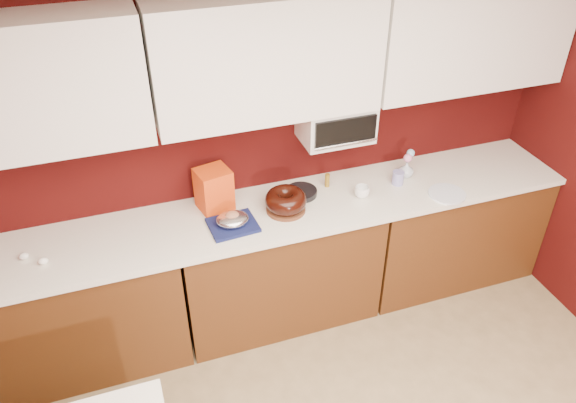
# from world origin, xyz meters

# --- Properties ---
(ceiling) EXTENTS (4.00, 4.50, 0.02)m
(ceiling) POSITION_xyz_m (0.00, 0.00, 2.50)
(ceiling) COLOR white
(ceiling) RESTS_ON wall_back
(wall_back) EXTENTS (4.00, 0.02, 2.50)m
(wall_back) POSITION_xyz_m (0.00, 2.25, 1.25)
(wall_back) COLOR #380907
(wall_back) RESTS_ON floor
(base_cabinet_left) EXTENTS (1.31, 0.58, 0.86)m
(base_cabinet_left) POSITION_xyz_m (-1.33, 1.94, 0.43)
(base_cabinet_left) COLOR #4F2A0F
(base_cabinet_left) RESTS_ON floor
(base_cabinet_center) EXTENTS (1.31, 0.58, 0.86)m
(base_cabinet_center) POSITION_xyz_m (0.00, 1.94, 0.43)
(base_cabinet_center) COLOR #4F2A0F
(base_cabinet_center) RESTS_ON floor
(base_cabinet_right) EXTENTS (1.31, 0.58, 0.86)m
(base_cabinet_right) POSITION_xyz_m (1.33, 1.94, 0.43)
(base_cabinet_right) COLOR #4F2A0F
(base_cabinet_right) RESTS_ON floor
(countertop) EXTENTS (4.00, 0.62, 0.04)m
(countertop) POSITION_xyz_m (0.00, 1.94, 0.88)
(countertop) COLOR silver
(countertop) RESTS_ON base_cabinet_center
(upper_cabinet_left) EXTENTS (1.31, 0.33, 0.70)m
(upper_cabinet_left) POSITION_xyz_m (-1.33, 2.08, 1.85)
(upper_cabinet_left) COLOR white
(upper_cabinet_left) RESTS_ON wall_back
(upper_cabinet_center) EXTENTS (1.31, 0.33, 0.70)m
(upper_cabinet_center) POSITION_xyz_m (0.00, 2.08, 1.85)
(upper_cabinet_center) COLOR white
(upper_cabinet_center) RESTS_ON wall_back
(upper_cabinet_right) EXTENTS (1.31, 0.33, 0.70)m
(upper_cabinet_right) POSITION_xyz_m (1.33, 2.08, 1.85)
(upper_cabinet_right) COLOR white
(upper_cabinet_right) RESTS_ON wall_back
(toaster_oven) EXTENTS (0.45, 0.30, 0.25)m
(toaster_oven) POSITION_xyz_m (0.45, 2.10, 1.38)
(toaster_oven) COLOR white
(toaster_oven) RESTS_ON upper_cabinet_center
(toaster_oven_door) EXTENTS (0.40, 0.02, 0.18)m
(toaster_oven_door) POSITION_xyz_m (0.45, 1.94, 1.38)
(toaster_oven_door) COLOR black
(toaster_oven_door) RESTS_ON toaster_oven
(toaster_oven_handle) EXTENTS (0.42, 0.02, 0.02)m
(toaster_oven_handle) POSITION_xyz_m (0.45, 1.93, 1.30)
(toaster_oven_handle) COLOR silver
(toaster_oven_handle) RESTS_ON toaster_oven
(cake_base) EXTENTS (0.29, 0.29, 0.02)m
(cake_base) POSITION_xyz_m (0.05, 1.91, 0.91)
(cake_base) COLOR #5A2F1B
(cake_base) RESTS_ON countertop
(bundt_cake) EXTENTS (0.33, 0.33, 0.11)m
(bundt_cake) POSITION_xyz_m (0.05, 1.91, 0.98)
(bundt_cake) COLOR black
(bundt_cake) RESTS_ON cake_base
(navy_towel) EXTENTS (0.30, 0.26, 0.02)m
(navy_towel) POSITION_xyz_m (-0.31, 1.86, 0.91)
(navy_towel) COLOR #131948
(navy_towel) RESTS_ON countertop
(foil_ham_nest) EXTENTS (0.22, 0.19, 0.07)m
(foil_ham_nest) POSITION_xyz_m (-0.31, 1.86, 0.96)
(foil_ham_nest) COLOR silver
(foil_ham_nest) RESTS_ON navy_towel
(roasted_ham) EXTENTS (0.11, 0.10, 0.06)m
(roasted_ham) POSITION_xyz_m (-0.31, 1.86, 0.98)
(roasted_ham) COLOR #B06F50
(roasted_ham) RESTS_ON foil_ham_nest
(pandoro_box) EXTENTS (0.24, 0.22, 0.28)m
(pandoro_box) POSITION_xyz_m (-0.37, 2.10, 1.04)
(pandoro_box) COLOR red
(pandoro_box) RESTS_ON countertop
(dark_pan) EXTENTS (0.23, 0.23, 0.04)m
(dark_pan) POSITION_xyz_m (0.20, 2.05, 0.92)
(dark_pan) COLOR black
(dark_pan) RESTS_ON countertop
(coffee_mug) EXTENTS (0.12, 0.12, 0.09)m
(coffee_mug) POSITION_xyz_m (0.57, 1.90, 0.95)
(coffee_mug) COLOR white
(coffee_mug) RESTS_ON countertop
(blue_jar) EXTENTS (0.09, 0.09, 0.09)m
(blue_jar) POSITION_xyz_m (0.87, 1.96, 0.95)
(blue_jar) COLOR #1B1A94
(blue_jar) RESTS_ON countertop
(flower_vase) EXTENTS (0.11, 0.11, 0.13)m
(flower_vase) POSITION_xyz_m (0.97, 2.03, 0.96)
(flower_vase) COLOR #AFBBC6
(flower_vase) RESTS_ON countertop
(flower_pink) EXTENTS (0.06, 0.06, 0.06)m
(flower_pink) POSITION_xyz_m (0.97, 2.03, 1.05)
(flower_pink) COLOR pink
(flower_pink) RESTS_ON flower_vase
(flower_blue) EXTENTS (0.05, 0.05, 0.05)m
(flower_blue) POSITION_xyz_m (1.00, 2.05, 1.07)
(flower_blue) COLOR #8CBFE0
(flower_blue) RESTS_ON flower_vase
(china_plate) EXTENTS (0.26, 0.26, 0.01)m
(china_plate) POSITION_xyz_m (1.12, 1.74, 0.91)
(china_plate) COLOR white
(china_plate) RESTS_ON countertop
(amber_bottle) EXTENTS (0.04, 0.04, 0.09)m
(amber_bottle) POSITION_xyz_m (0.41, 2.09, 0.95)
(amber_bottle) COLOR brown
(amber_bottle) RESTS_ON countertop
(egg_left) EXTENTS (0.06, 0.05, 0.04)m
(egg_left) POSITION_xyz_m (-1.50, 1.95, 0.92)
(egg_left) COLOR silver
(egg_left) RESTS_ON countertop
(egg_right) EXTENTS (0.06, 0.04, 0.04)m
(egg_right) POSITION_xyz_m (-1.40, 1.87, 0.92)
(egg_right) COLOR white
(egg_right) RESTS_ON countertop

